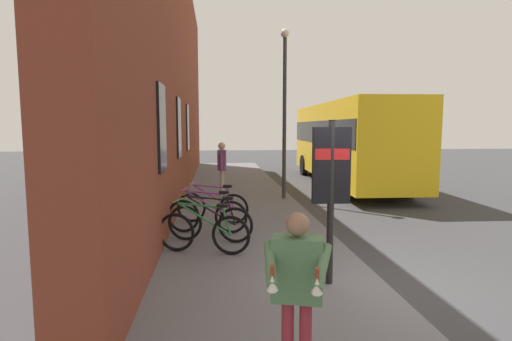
% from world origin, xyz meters
% --- Properties ---
extents(ground, '(60.00, 60.00, 0.00)m').
position_xyz_m(ground, '(6.00, -1.00, 0.00)').
color(ground, '#38383A').
extents(sidewalk_pavement, '(24.00, 3.50, 0.12)m').
position_xyz_m(sidewalk_pavement, '(8.00, 1.75, 0.06)').
color(sidewalk_pavement, slate).
rests_on(sidewalk_pavement, ground).
extents(station_facade, '(22.00, 0.65, 8.45)m').
position_xyz_m(station_facade, '(8.99, 3.80, 4.22)').
color(station_facade, brown).
rests_on(station_facade, ground).
extents(bicycle_leaning_wall, '(0.66, 1.71, 0.97)m').
position_xyz_m(bicycle_leaning_wall, '(1.69, 2.73, 0.51)').
color(bicycle_leaning_wall, black).
rests_on(bicycle_leaning_wall, sidewalk_pavement).
extents(bicycle_nearest_sign, '(0.63, 1.72, 0.97)m').
position_xyz_m(bicycle_nearest_sign, '(2.42, 2.62, 0.51)').
color(bicycle_nearest_sign, black).
rests_on(bicycle_nearest_sign, sidewalk_pavement).
extents(bicycle_end_of_row, '(0.52, 1.75, 0.97)m').
position_xyz_m(bicycle_end_of_row, '(3.10, 2.69, 0.51)').
color(bicycle_end_of_row, black).
rests_on(bicycle_end_of_row, sidewalk_pavement).
extents(bicycle_far_end, '(0.61, 1.73, 0.97)m').
position_xyz_m(bicycle_far_end, '(4.01, 2.58, 0.51)').
color(bicycle_far_end, black).
rests_on(bicycle_far_end, sidewalk_pavement).
extents(transit_info_sign, '(0.12, 0.55, 2.40)m').
position_xyz_m(transit_info_sign, '(0.06, 0.85, 1.72)').
color(transit_info_sign, black).
rests_on(transit_info_sign, sidewalk_pavement).
extents(city_bus, '(10.59, 2.94, 3.35)m').
position_xyz_m(city_bus, '(10.86, -3.00, 1.92)').
color(city_bus, yellow).
rests_on(city_bus, ground).
extents(pedestrian_crossing_street, '(0.67, 0.31, 1.79)m').
position_xyz_m(pedestrian_crossing_street, '(7.77, 2.29, 1.21)').
color(pedestrian_crossing_street, '#B2A599').
rests_on(pedestrian_crossing_street, sidewalk_pavement).
extents(tourist_with_hotdogs, '(0.62, 0.62, 1.56)m').
position_xyz_m(tourist_with_hotdogs, '(-2.18, 1.80, 1.09)').
color(tourist_with_hotdogs, maroon).
rests_on(tourist_with_hotdogs, sidewalk_pavement).
extents(street_lamp, '(0.28, 0.28, 5.34)m').
position_xyz_m(street_lamp, '(7.21, 0.30, 3.27)').
color(street_lamp, '#333338').
rests_on(street_lamp, sidewalk_pavement).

